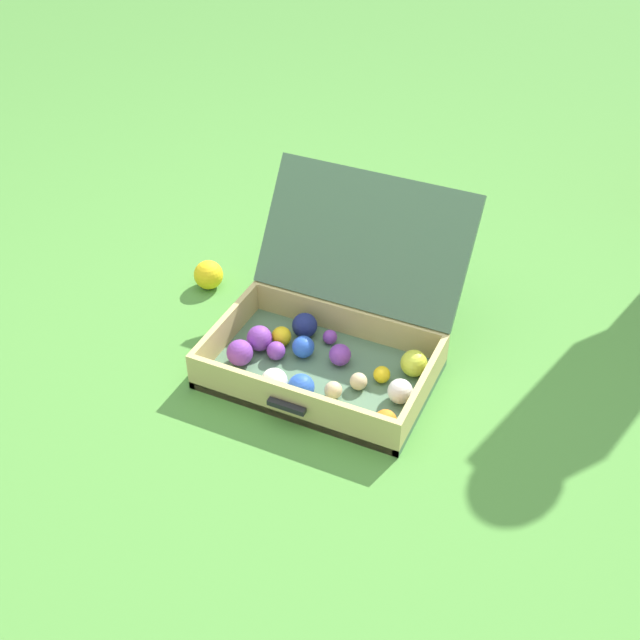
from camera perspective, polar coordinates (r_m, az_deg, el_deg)
The scene contains 3 objects.
ground_plane at distance 2.36m, azimuth -1.82°, elevation -4.06°, with size 16.00×16.00×0.00m, color #4C8C38.
open_suitcase at distance 2.35m, azimuth 0.74°, elevation -1.02°, with size 0.64×0.66×0.46m.
stray_ball_on_grass at distance 2.71m, azimuth -7.89°, elevation 3.19°, with size 0.10×0.10×0.10m, color yellow.
Camera 1 is at (0.80, -1.56, 1.58)m, focal length 45.23 mm.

